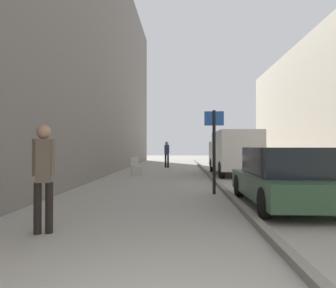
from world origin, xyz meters
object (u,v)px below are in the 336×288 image
pedestrian_mid_block (44,171)px  delivery_van (233,152)px  pedestrian_main_foreground (167,153)px  street_sign_post (214,144)px  parked_car (283,177)px  cafe_chair_near_window (136,165)px

pedestrian_mid_block → delivery_van: (5.06, 11.42, 0.16)m
pedestrian_main_foreground → street_sign_post: bearing=-62.8°
delivery_van → parked_car: (-0.21, -8.73, -0.51)m
pedestrian_main_foreground → street_sign_post: (2.04, -12.42, 0.48)m
pedestrian_mid_block → parked_car: bearing=11.3°
delivery_van → parked_car: bearing=-92.5°
pedestrian_main_foreground → cafe_chair_near_window: 6.21m
pedestrian_main_foreground → pedestrian_mid_block: (-1.30, -17.01, -0.01)m
street_sign_post → cafe_chair_near_window: street_sign_post is taller
pedestrian_main_foreground → cafe_chair_near_window: pedestrian_main_foreground is taller
street_sign_post → cafe_chair_near_window: 7.29m
pedestrian_mid_block → street_sign_post: street_sign_post is taller
pedestrian_mid_block → cafe_chair_near_window: bearing=72.4°
delivery_van → cafe_chair_near_window: (-5.10, -0.45, -0.67)m
street_sign_post → cafe_chair_near_window: (-3.39, 6.38, -1.00)m
parked_car → street_sign_post: street_sign_post is taller
delivery_van → cafe_chair_near_window: size_ratio=5.78×
pedestrian_main_foreground → street_sign_post: 12.60m
delivery_van → parked_car: delivery_van is taller
pedestrian_mid_block → parked_car: size_ratio=0.44×
delivery_van → parked_car: 8.75m
street_sign_post → parked_car: bearing=129.8°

